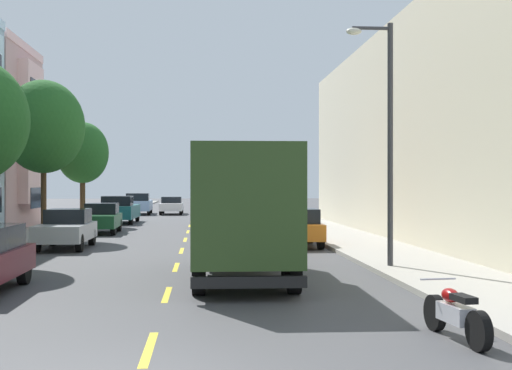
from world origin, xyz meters
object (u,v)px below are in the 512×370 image
parked_hatchback_silver (66,229)px  parked_motorcycle (455,314)px  parked_hatchback_forest (101,218)px  street_tree_third (44,127)px  parked_pickup_teal (120,210)px  moving_white_sedan (172,205)px  parked_pickup_navy (264,212)px  delivery_box_truck (242,206)px  parked_pickup_sky (139,204)px  street_lamp (385,125)px  parked_hatchback_orange (296,227)px  parked_hatchback_champagne (247,205)px  street_tree_farthest (83,153)px  parked_sedan_charcoal (244,203)px

parked_hatchback_silver → parked_motorcycle: size_ratio=1.95×
parked_hatchback_forest → parked_motorcycle: (9.05, -24.07, -0.35)m
street_tree_third → parked_pickup_teal: 12.72m
parked_hatchback_silver → moving_white_sedan: size_ratio=0.89×
parked_hatchback_silver → parked_pickup_navy: (8.75, 12.96, 0.07)m
delivery_box_truck → moving_white_sedan: (-3.60, 38.68, -1.14)m
parked_pickup_sky → parked_hatchback_forest: parked_pickup_sky is taller
street_lamp → parked_pickup_sky: size_ratio=1.29×
parked_hatchback_orange → parked_hatchback_silver: 8.87m
parked_hatchback_champagne → parked_hatchback_orange: bearing=-89.7°
parked_hatchback_orange → parked_pickup_navy: 12.83m
parked_pickup_navy → parked_motorcycle: size_ratio=2.59×
street_tree_farthest → parked_pickup_teal: bearing=44.5°
parked_pickup_teal → parked_hatchback_forest: bearing=-89.0°
street_lamp → parked_hatchback_silver: 13.21m
street_tree_third → moving_white_sedan: street_tree_third is taller
delivery_box_truck → parked_pickup_sky: bearing=99.2°
parked_pickup_teal → parked_pickup_navy: size_ratio=1.00×
delivery_box_truck → parked_hatchback_silver: (-6.21, 9.15, -1.14)m
parked_hatchback_silver → moving_white_sedan: parked_hatchback_silver is taller
street_lamp → parked_sedan_charcoal: street_lamp is taller
parked_hatchback_orange → parked_pickup_sky: (-8.92, 29.41, 0.07)m
parked_pickup_teal → parked_motorcycle: 34.09m
delivery_box_truck → parked_pickup_teal: size_ratio=1.36×
street_tree_farthest → delivery_box_truck: bearing=-71.2°
parked_pickup_navy → parked_hatchback_forest: parked_pickup_navy is taller
street_lamp → parked_hatchback_orange: (-1.50, 7.60, -3.37)m
parked_hatchback_orange → delivery_box_truck: bearing=-106.0°
parked_pickup_sky → moving_white_sedan: (2.67, -0.02, -0.08)m
street_lamp → parked_motorcycle: bearing=-98.0°
street_tree_farthest → parked_pickup_navy: street_tree_farthest is taller
parked_pickup_navy → parked_pickup_teal: bearing=156.5°
delivery_box_truck → parked_hatchback_forest: 18.27m
parked_hatchback_orange → parked_pickup_teal: size_ratio=0.75×
street_tree_farthest → moving_white_sedan: bearing=72.6°
parked_hatchback_forest → moving_white_sedan: (2.50, 21.50, -0.01)m
street_tree_farthest → parked_hatchback_champagne: 17.66m
parked_pickup_sky → parked_sedan_charcoal: bearing=29.7°
parked_hatchback_orange → parked_hatchback_silver: bearing=-179.2°
street_tree_third → parked_hatchback_silver: street_tree_third is taller
moving_white_sedan → parked_hatchback_champagne: bearing=-9.8°
parked_pickup_navy → moving_white_sedan: size_ratio=1.18×
parked_sedan_charcoal → parked_hatchback_forest: 27.98m
parked_hatchback_orange → parked_pickup_navy: bearing=90.5°
parked_pickup_teal → parked_hatchback_champagne: size_ratio=1.32×
street_lamp → delivery_box_truck: bearing=-157.9°
parked_pickup_sky → parked_hatchback_silver: bearing=-89.9°
street_tree_farthest → parked_hatchback_forest: bearing=-72.9°
street_tree_farthest → parked_pickup_teal: size_ratio=1.13×
parked_hatchback_orange → parked_motorcycle: (0.30, -16.18, -0.35)m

